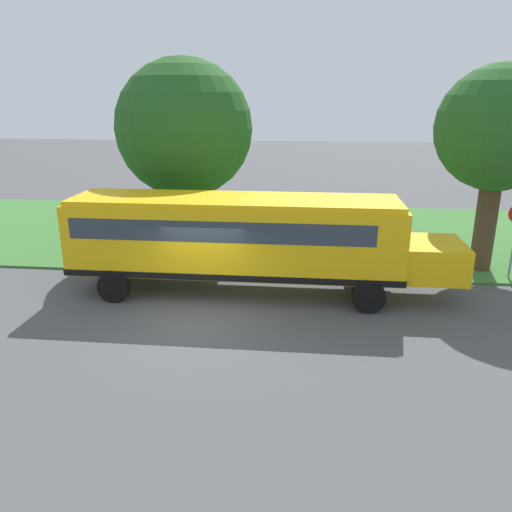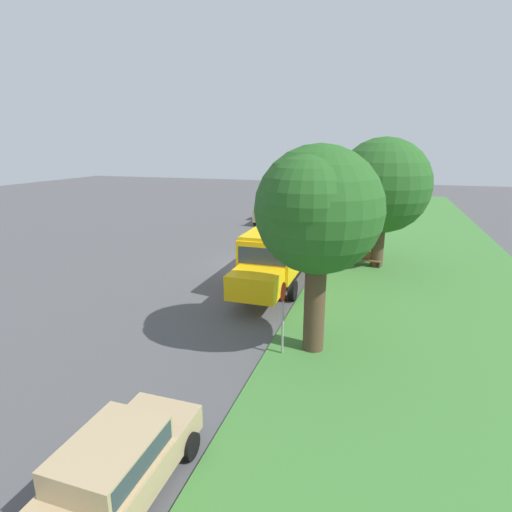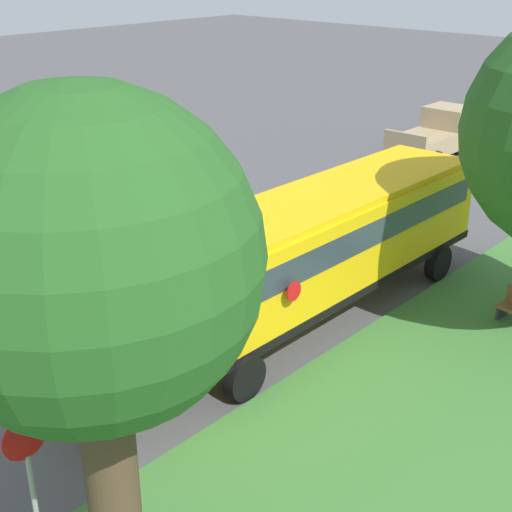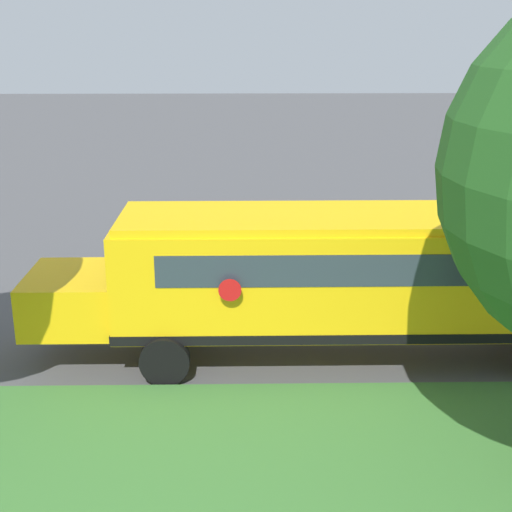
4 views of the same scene
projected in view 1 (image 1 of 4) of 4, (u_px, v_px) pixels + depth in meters
ground_plane at (196, 323)px, 14.30m from camera, size 120.00×120.00×0.00m
grass_verge at (241, 231)px, 23.75m from camera, size 12.00×80.00×0.08m
school_bus at (244, 236)px, 16.00m from camera, size 2.84×12.42×3.16m
oak_tree_beside_bus at (183, 129)px, 20.05m from camera, size 5.52×5.52×7.72m
oak_tree_roadside_mid at (506, 127)px, 16.98m from camera, size 4.31×4.41×7.31m
park_bench at (189, 239)px, 20.91m from camera, size 1.65×0.69×0.92m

